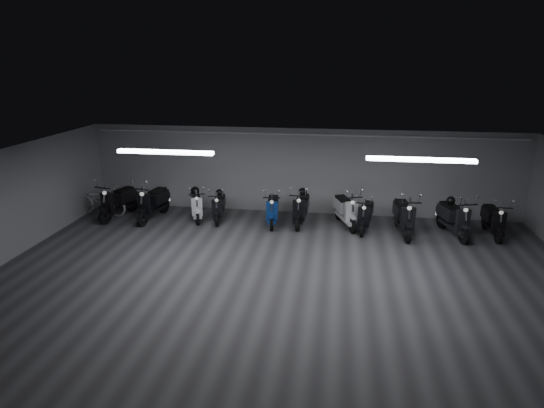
# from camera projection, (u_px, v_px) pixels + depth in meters

# --- Properties ---
(floor) EXTENTS (14.00, 10.00, 0.01)m
(floor) POSITION_uv_depth(u_px,v_px,m) (282.00, 281.00, 10.53)
(floor) COLOR #3D3D3F
(floor) RESTS_ON ground
(ceiling) EXTENTS (14.00, 10.00, 0.01)m
(ceiling) POSITION_uv_depth(u_px,v_px,m) (283.00, 162.00, 9.67)
(ceiling) COLOR slate
(ceiling) RESTS_ON ground
(back_wall) EXTENTS (14.00, 0.01, 2.80)m
(back_wall) POSITION_uv_depth(u_px,v_px,m) (301.00, 171.00, 14.81)
(back_wall) COLOR gray
(back_wall) RESTS_ON ground
(front_wall) EXTENTS (14.00, 0.01, 2.80)m
(front_wall) POSITION_uv_depth(u_px,v_px,m) (230.00, 369.00, 5.38)
(front_wall) COLOR gray
(front_wall) RESTS_ON ground
(fluor_strip_left) EXTENTS (2.40, 0.18, 0.08)m
(fluor_strip_left) POSITION_uv_depth(u_px,v_px,m) (165.00, 152.00, 11.05)
(fluor_strip_left) COLOR white
(fluor_strip_left) RESTS_ON ceiling
(fluor_strip_right) EXTENTS (2.40, 0.18, 0.08)m
(fluor_strip_right) POSITION_uv_depth(u_px,v_px,m) (421.00, 160.00, 10.22)
(fluor_strip_right) COLOR white
(fluor_strip_right) RESTS_ON ceiling
(conduit) EXTENTS (13.60, 0.05, 0.05)m
(conduit) POSITION_uv_depth(u_px,v_px,m) (302.00, 134.00, 14.36)
(conduit) COLOR white
(conduit) RESTS_ON back_wall
(scooter_0) EXTENTS (1.08, 2.02, 1.43)m
(scooter_0) POSITION_uv_depth(u_px,v_px,m) (118.00, 196.00, 14.50)
(scooter_0) COLOR black
(scooter_0) RESTS_ON floor
(scooter_1) EXTENTS (0.93, 2.03, 1.45)m
(scooter_1) POSITION_uv_depth(u_px,v_px,m) (152.00, 198.00, 14.34)
(scooter_1) COLOR black
(scooter_1) RESTS_ON floor
(scooter_2) EXTENTS (1.09, 1.72, 1.22)m
(scooter_2) POSITION_uv_depth(u_px,v_px,m) (196.00, 201.00, 14.39)
(scooter_2) COLOR silver
(scooter_2) RESTS_ON floor
(scooter_3) EXTENTS (0.73, 1.64, 1.18)m
(scooter_3) POSITION_uv_depth(u_px,v_px,m) (219.00, 203.00, 14.28)
(scooter_3) COLOR black
(scooter_3) RESTS_ON floor
(scooter_4) EXTENTS (0.72, 1.75, 1.27)m
(scooter_4) POSITION_uv_depth(u_px,v_px,m) (273.00, 205.00, 13.95)
(scooter_4) COLOR navy
(scooter_4) RESTS_ON floor
(scooter_5) EXTENTS (0.72, 1.85, 1.35)m
(scooter_5) POSITION_uv_depth(u_px,v_px,m) (301.00, 203.00, 13.92)
(scooter_5) COLOR black
(scooter_5) RESTS_ON floor
(scooter_6) EXTENTS (1.18, 1.90, 1.34)m
(scooter_6) POSITION_uv_depth(u_px,v_px,m) (346.00, 205.00, 13.78)
(scooter_6) COLOR silver
(scooter_6) RESTS_ON floor
(scooter_7) EXTENTS (0.85, 1.74, 1.24)m
(scooter_7) POSITION_uv_depth(u_px,v_px,m) (366.00, 210.00, 13.45)
(scooter_7) COLOR black
(scooter_7) RESTS_ON floor
(scooter_8) EXTENTS (0.81, 2.00, 1.45)m
(scooter_8) POSITION_uv_depth(u_px,v_px,m) (404.00, 211.00, 13.09)
(scooter_8) COLOR black
(scooter_8) RESTS_ON floor
(scooter_9) EXTENTS (1.13, 1.98, 1.40)m
(scooter_9) POSITION_uv_depth(u_px,v_px,m) (454.00, 213.00, 13.01)
(scooter_9) COLOR black
(scooter_9) RESTS_ON floor
(bicycle) EXTENTS (1.92, 0.94, 1.19)m
(bicycle) POSITION_uv_depth(u_px,v_px,m) (100.00, 197.00, 14.81)
(bicycle) COLOR silver
(bicycle) RESTS_ON floor
(scooter_10) EXTENTS (0.61, 1.74, 1.29)m
(scooter_10) POSITION_uv_depth(u_px,v_px,m) (494.00, 215.00, 12.99)
(scooter_10) COLOR black
(scooter_10) RESTS_ON floor
(helmet_0) EXTENTS (0.24, 0.24, 0.24)m
(helmet_0) POSITION_uv_depth(u_px,v_px,m) (451.00, 200.00, 13.17)
(helmet_0) COLOR black
(helmet_0) RESTS_ON scooter_9
(helmet_1) EXTENTS (0.27, 0.27, 0.27)m
(helmet_1) POSITION_uv_depth(u_px,v_px,m) (195.00, 191.00, 14.51)
(helmet_1) COLOR black
(helmet_1) RESTS_ON scooter_2
(helmet_2) EXTENTS (0.27, 0.27, 0.27)m
(helmet_2) POSITION_uv_depth(u_px,v_px,m) (303.00, 192.00, 14.07)
(helmet_2) COLOR black
(helmet_2) RESTS_ON scooter_5
(helmet_3) EXTENTS (0.23, 0.23, 0.23)m
(helmet_3) POSITION_uv_depth(u_px,v_px,m) (219.00, 193.00, 14.41)
(helmet_3) COLOR black
(helmet_3) RESTS_ON scooter_3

